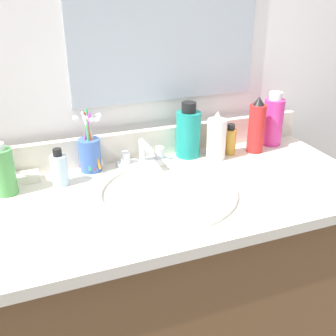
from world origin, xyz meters
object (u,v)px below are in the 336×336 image
at_px(bottle_toner_green, 4,171).
at_px(cup_blue_plastic, 90,153).
at_px(faucet, 143,156).
at_px(bottle_spray_red, 257,127).
at_px(bottle_soap_pink, 273,121).
at_px(bottle_lotion_white, 216,138).
at_px(soap_bar, 28,177).
at_px(bottle_gel_clear, 59,169).
at_px(bottle_oil_amber, 230,141).
at_px(bottle_mouthwash_teal, 188,133).

xyz_separation_m(bottle_toner_green, cup_blue_plastic, (0.24, 0.06, -0.01)).
xyz_separation_m(faucet, cup_blue_plastic, (-0.16, 0.02, 0.03)).
xyz_separation_m(bottle_spray_red, bottle_soap_pink, (0.09, 0.04, -0.00)).
xyz_separation_m(bottle_lotion_white, bottle_toner_green, (-0.63, -0.01, -0.00)).
height_order(bottle_soap_pink, soap_bar, bottle_soap_pink).
distance_m(bottle_spray_red, cup_blue_plastic, 0.54).
bearing_deg(faucet, bottle_gel_clear, -170.57).
relative_size(bottle_gel_clear, soap_bar, 1.68).
bearing_deg(bottle_soap_pink, bottle_spray_red, -157.41).
height_order(bottle_oil_amber, bottle_toner_green, bottle_toner_green).
distance_m(bottle_spray_red, bottle_soap_pink, 0.10).
bearing_deg(bottle_oil_amber, bottle_lotion_white, -164.23).
xyz_separation_m(bottle_toner_green, bottle_mouthwash_teal, (0.55, 0.06, 0.01)).
relative_size(faucet, bottle_soap_pink, 0.87).
bearing_deg(bottle_oil_amber, cup_blue_plastic, 175.34).
height_order(bottle_gel_clear, bottle_toner_green, bottle_toner_green).
height_order(bottle_soap_pink, bottle_toner_green, bottle_soap_pink).
bearing_deg(bottle_spray_red, bottle_gel_clear, -178.79).
xyz_separation_m(bottle_gel_clear, bottle_spray_red, (0.63, 0.01, 0.04)).
bearing_deg(bottle_mouthwash_teal, soap_bar, -179.46).
distance_m(bottle_soap_pink, cup_blue_plastic, 0.63).
relative_size(bottle_soap_pink, bottle_mouthwash_teal, 1.03).
distance_m(faucet, bottle_toner_green, 0.40).
relative_size(bottle_oil_amber, bottle_spray_red, 0.55).
bearing_deg(cup_blue_plastic, bottle_lotion_white, -7.82).
height_order(bottle_lotion_white, bottle_gel_clear, bottle_lotion_white).
bearing_deg(bottle_soap_pink, faucet, -179.07).
bearing_deg(bottle_oil_amber, bottle_gel_clear, -177.45).
distance_m(bottle_oil_amber, bottle_spray_red, 0.10).
xyz_separation_m(bottle_gel_clear, soap_bar, (-0.09, 0.06, -0.03)).
distance_m(bottle_spray_red, bottle_mouthwash_teal, 0.23).
bearing_deg(bottle_soap_pink, bottle_oil_amber, -171.68).
xyz_separation_m(bottle_soap_pink, bottle_mouthwash_teal, (-0.31, 0.01, -0.01)).
relative_size(cup_blue_plastic, soap_bar, 2.95).
relative_size(bottle_gel_clear, cup_blue_plastic, 0.57).
bearing_deg(bottle_mouthwash_teal, bottle_spray_red, -12.13).
bearing_deg(bottle_mouthwash_teal, bottle_toner_green, -173.70).
relative_size(bottle_spray_red, bottle_soap_pink, 1.02).
bearing_deg(faucet, bottle_soap_pink, 0.93).
distance_m(bottle_oil_amber, bottle_soap_pink, 0.18).
relative_size(bottle_gel_clear, bottle_oil_amber, 1.06).
bearing_deg(bottle_oil_amber, bottle_spray_red, -7.06).
height_order(bottle_gel_clear, bottle_oil_amber, bottle_gel_clear).
xyz_separation_m(faucet, bottle_gel_clear, (-0.26, -0.04, 0.02)).
xyz_separation_m(bottle_oil_amber, bottle_mouthwash_teal, (-0.13, 0.04, 0.03)).
height_order(bottle_spray_red, soap_bar, bottle_spray_red).
bearing_deg(bottle_lotion_white, soap_bar, 175.13).
xyz_separation_m(bottle_oil_amber, bottle_spray_red, (0.09, -0.01, 0.04)).
bearing_deg(soap_bar, bottle_mouthwash_teal, 0.54).
distance_m(bottle_soap_pink, soap_bar, 0.81).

